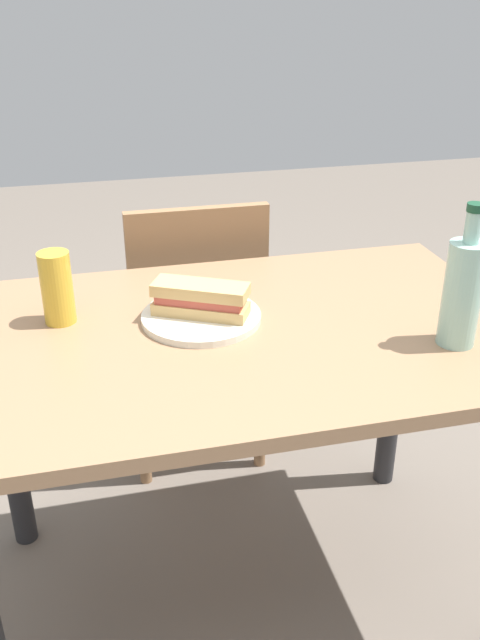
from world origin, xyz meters
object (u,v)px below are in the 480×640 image
object	(u,v)px
chair_far	(194,318)
baguette_sandwich_near	(201,299)
plate_near	(201,317)
water_bottle	(463,291)
knife_near	(204,300)
beer_glass	(57,288)
dining_table	(240,378)

from	to	relation	value
chair_far	baguette_sandwich_near	bearing A→B (deg)	-97.69
plate_near	water_bottle	xyz separation A→B (m)	(0.47, -0.21, 0.10)
chair_far	baguette_sandwich_near	distance (m)	0.60
baguette_sandwich_near	water_bottle	distance (m)	0.52
plate_near	baguette_sandwich_near	bearing A→B (deg)	90.00
plate_near	water_bottle	size ratio (longest dim) A/B	0.89
knife_near	beer_glass	xyz separation A→B (m)	(-0.30, 0.01, 0.06)
chair_far	plate_near	xyz separation A→B (m)	(-0.07, -0.51, 0.26)
dining_table	water_bottle	xyz separation A→B (m)	(0.40, -0.16, 0.23)
plate_near	beer_glass	world-z (taller)	beer_glass
baguette_sandwich_near	chair_far	bearing A→B (deg)	82.31
dining_table	water_bottle	distance (m)	0.49
plate_near	water_bottle	bearing A→B (deg)	-24.69
chair_far	knife_near	distance (m)	0.53
dining_table	beer_glass	distance (m)	0.42
chair_far	dining_table	bearing A→B (deg)	-89.94
knife_near	baguette_sandwich_near	bearing A→B (deg)	-106.61
chair_far	plate_near	bearing A→B (deg)	-97.69
baguette_sandwich_near	plate_near	bearing A→B (deg)	-90.00
dining_table	chair_far	world-z (taller)	chair_far
chair_far	baguette_sandwich_near	xyz separation A→B (m)	(-0.07, -0.51, 0.30)
chair_far	beer_glass	world-z (taller)	beer_glass
dining_table	plate_near	distance (m)	0.16
plate_near	knife_near	bearing A→B (deg)	73.39
chair_far	water_bottle	distance (m)	0.91
chair_far	plate_near	distance (m)	0.58
dining_table	water_bottle	world-z (taller)	water_bottle
baguette_sandwich_near	water_bottle	world-z (taller)	water_bottle
knife_near	water_bottle	xyz separation A→B (m)	(0.45, -0.27, 0.09)
chair_far	plate_near	size ratio (longest dim) A/B	3.42
knife_near	beer_glass	distance (m)	0.31
dining_table	chair_far	distance (m)	0.59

